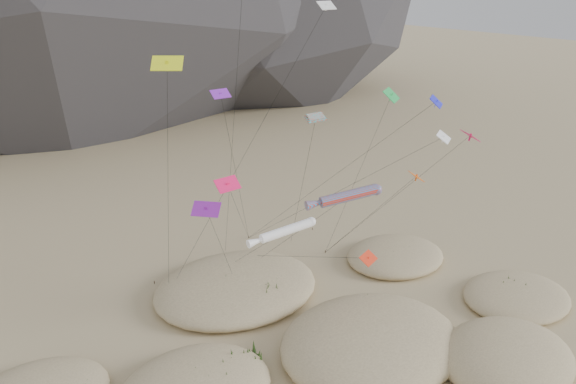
# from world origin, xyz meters

# --- Properties ---
(ground) EXTENTS (500.00, 500.00, 0.00)m
(ground) POSITION_xyz_m (0.00, 0.00, 0.00)
(ground) COLOR #CCB789
(ground) RESTS_ON ground
(dunes) EXTENTS (52.85, 40.47, 3.98)m
(dunes) POSITION_xyz_m (-2.50, 4.21, 0.69)
(dunes) COLOR #CCB789
(dunes) RESTS_ON ground
(dune_grass) EXTENTS (44.03, 28.56, 1.54)m
(dune_grass) POSITION_xyz_m (-1.51, 2.97, 0.83)
(dune_grass) COLOR black
(dune_grass) RESTS_ON ground
(kite_stakes) EXTENTS (21.36, 8.48, 0.30)m
(kite_stakes) POSITION_xyz_m (1.21, 23.28, 0.15)
(kite_stakes) COLOR #3F2D1E
(kite_stakes) RESTS_ON ground
(rainbow_tube_kite) EXTENTS (7.11, 14.07, 12.63)m
(rainbow_tube_kite) POSITION_xyz_m (3.52, 8.85, 11.82)
(rainbow_tube_kite) COLOR red
(rainbow_tube_kite) RESTS_ON ground
(white_tube_kite) EXTENTS (6.98, 11.44, 9.26)m
(white_tube_kite) POSITION_xyz_m (-1.03, 11.77, 8.56)
(white_tube_kite) COLOR white
(white_tube_kite) RESTS_ON ground
(multi_parafoil) EXTENTS (6.89, 12.67, 18.72)m
(multi_parafoil) POSITION_xyz_m (2.46, 12.10, 18.02)
(multi_parafoil) COLOR #F43719
(multi_parafoil) RESTS_ON ground
(delta_kites) EXTENTS (30.32, 23.70, 27.61)m
(delta_kites) POSITION_xyz_m (3.91, 10.29, 16.40)
(delta_kites) COLOR red
(delta_kites) RESTS_ON ground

